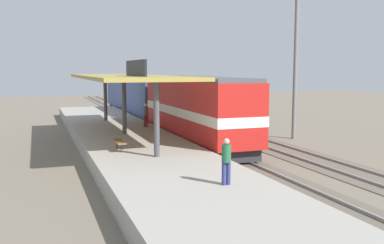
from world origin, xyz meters
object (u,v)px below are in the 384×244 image
(person_walking, at_px, (226,159))
(light_mast, at_px, (297,23))
(locomotive, at_px, (195,110))
(person_waiting, at_px, (146,114))
(freight_car, at_px, (206,104))
(platform_bench, at_px, (119,142))
(passenger_carriage_single, at_px, (136,96))

(person_walking, bearing_deg, light_mast, 49.06)
(locomotive, xyz_separation_m, person_waiting, (-2.47, 3.71, -0.56))
(locomotive, height_order, person_walking, locomotive)
(freight_car, xyz_separation_m, light_mast, (3.20, -9.30, 6.43))
(platform_bench, height_order, freight_car, freight_car)
(light_mast, bearing_deg, platform_bench, -159.92)
(locomotive, height_order, freight_car, locomotive)
(locomotive, bearing_deg, freight_car, 64.10)
(light_mast, bearing_deg, locomotive, -178.72)
(platform_bench, distance_m, person_waiting, 9.29)
(platform_bench, distance_m, freight_car, 17.84)
(light_mast, relative_size, person_waiting, 6.84)
(passenger_carriage_single, relative_size, person_waiting, 11.70)
(passenger_carriage_single, xyz_separation_m, person_walking, (-3.59, -30.95, -0.46))
(locomotive, bearing_deg, person_walking, -105.48)
(locomotive, height_order, light_mast, light_mast)
(locomotive, xyz_separation_m, person_walking, (-3.59, -12.95, -0.56))
(passenger_carriage_single, distance_m, person_waiting, 14.51)
(person_waiting, bearing_deg, platform_bench, -112.36)
(locomotive, relative_size, person_walking, 8.44)
(person_waiting, bearing_deg, locomotive, -56.31)
(freight_car, relative_size, light_mast, 1.03)
(passenger_carriage_single, relative_size, person_walking, 11.70)
(person_waiting, bearing_deg, freight_car, 39.18)
(passenger_carriage_single, distance_m, freight_car, 9.70)
(platform_bench, xyz_separation_m, passenger_carriage_single, (6.00, 22.87, 0.97))
(light_mast, height_order, person_walking, light_mast)
(light_mast, distance_m, person_walking, 18.57)
(passenger_carriage_single, relative_size, freight_car, 1.67)
(freight_car, bearing_deg, platform_bench, -126.47)
(platform_bench, bearing_deg, light_mast, 20.08)
(locomotive, height_order, passenger_carriage_single, locomotive)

